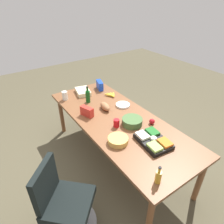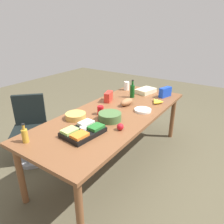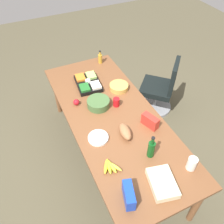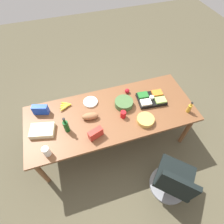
% 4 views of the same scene
% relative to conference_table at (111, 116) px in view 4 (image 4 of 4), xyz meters
% --- Properties ---
extents(ground_plane, '(10.00, 10.00, 0.00)m').
position_rel_conference_table_xyz_m(ground_plane, '(0.00, 0.00, -0.71)').
color(ground_plane, brown).
extents(conference_table, '(2.51, 1.01, 0.77)m').
position_rel_conference_table_xyz_m(conference_table, '(0.00, 0.00, 0.00)').
color(conference_table, brown).
rests_on(conference_table, ground).
extents(office_chair, '(0.68, 0.68, 0.91)m').
position_rel_conference_table_xyz_m(office_chair, '(-0.55, 1.08, -0.36)').
color(office_chair, gray).
rests_on(office_chair, ground).
extents(veggie_tray, '(0.45, 0.34, 0.09)m').
position_rel_conference_table_xyz_m(veggie_tray, '(-0.67, -0.05, 0.10)').
color(veggie_tray, black).
rests_on(veggie_tray, conference_table).
extents(wine_bottle, '(0.08, 0.08, 0.28)m').
position_rel_conference_table_xyz_m(wine_bottle, '(0.66, 0.10, 0.17)').
color(wine_bottle, '#0F4A18').
rests_on(wine_bottle, conference_table).
extents(red_solo_cup, '(0.10, 0.10, 0.11)m').
position_rel_conference_table_xyz_m(red_solo_cup, '(-0.14, 0.12, 0.12)').
color(red_solo_cup, red).
rests_on(red_solo_cup, conference_table).
extents(paper_plate_stack, '(0.24, 0.24, 0.03)m').
position_rel_conference_table_xyz_m(paper_plate_stack, '(0.25, -0.29, 0.08)').
color(paper_plate_stack, white).
rests_on(paper_plate_stack, conference_table).
extents(apple_red, '(0.10, 0.10, 0.08)m').
position_rel_conference_table_xyz_m(apple_red, '(-0.37, -0.32, 0.11)').
color(apple_red, red).
rests_on(apple_red, conference_table).
extents(salad_bowl, '(0.32, 0.32, 0.09)m').
position_rel_conference_table_xyz_m(salad_bowl, '(-0.23, -0.09, 0.12)').
color(salad_bowl, '#446636').
rests_on(salad_bowl, conference_table).
extents(sheet_cake, '(0.36, 0.29, 0.07)m').
position_rel_conference_table_xyz_m(sheet_cake, '(0.99, 0.03, 0.10)').
color(sheet_cake, beige).
rests_on(sheet_cake, conference_table).
extents(bread_loaf, '(0.25, 0.14, 0.10)m').
position_rel_conference_table_xyz_m(bread_loaf, '(0.32, 0.00, 0.12)').
color(bread_loaf, '#996540').
rests_on(bread_loaf, conference_table).
extents(chip_bowl, '(0.30, 0.30, 0.07)m').
position_rel_conference_table_xyz_m(chip_bowl, '(-0.42, 0.29, 0.10)').
color(chip_bowl, gold).
rests_on(chip_bowl, conference_table).
extents(dressing_bottle, '(0.07, 0.07, 0.20)m').
position_rel_conference_table_xyz_m(dressing_bottle, '(-1.10, 0.31, 0.14)').
color(dressing_bottle, gold).
rests_on(dressing_bottle, conference_table).
extents(chip_bag_red, '(0.22, 0.14, 0.14)m').
position_rel_conference_table_xyz_m(chip_bag_red, '(0.31, 0.31, 0.14)').
color(chip_bag_red, red).
rests_on(chip_bag_red, conference_table).
extents(mayo_jar, '(0.10, 0.10, 0.14)m').
position_rel_conference_table_xyz_m(mayo_jar, '(0.96, 0.38, 0.14)').
color(mayo_jar, white).
rests_on(mayo_jar, conference_table).
extents(banana_bunch, '(0.20, 0.19, 0.04)m').
position_rel_conference_table_xyz_m(banana_bunch, '(0.63, -0.32, 0.09)').
color(banana_bunch, yellow).
rests_on(banana_bunch, conference_table).
extents(chip_bag_blue, '(0.23, 0.14, 0.15)m').
position_rel_conference_table_xyz_m(chip_bag_blue, '(0.98, -0.31, 0.14)').
color(chip_bag_blue, blue).
rests_on(chip_bag_blue, conference_table).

